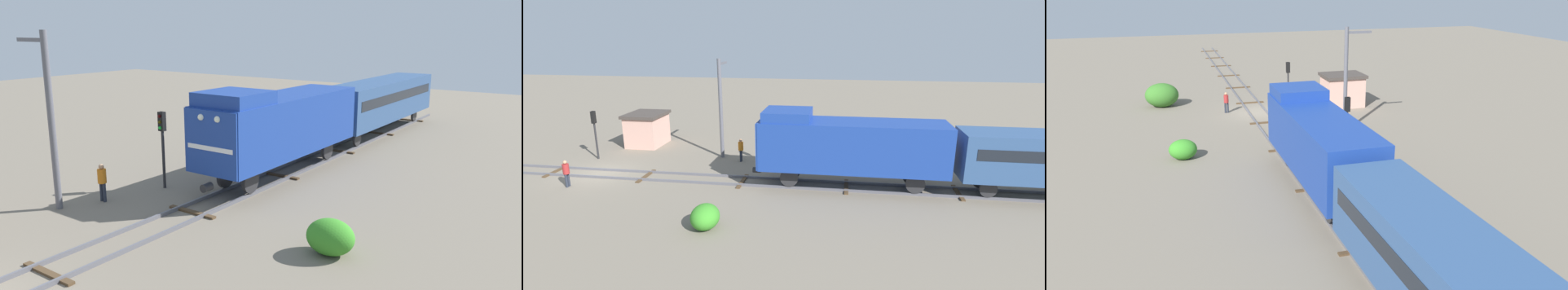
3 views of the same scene
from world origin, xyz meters
The scene contains 10 objects.
ground_plane centered at (0.00, 0.00, 0.00)m, with size 118.02×118.02×0.00m, color #756B5B.
railway_track centered at (0.00, 0.00, 0.07)m, with size 2.40×78.68×0.16m.
locomotive centered at (0.00, 16.41, 2.77)m, with size 2.90×11.60×4.60m.
traffic_signal_near centered at (-3.20, -2.15, 2.55)m, with size 0.32×0.34×3.64m.
traffic_signal_mid centered at (-3.40, 11.61, 2.58)m, with size 0.32×0.34×3.68m.
worker_near_track centered at (2.40, -0.63, 1.00)m, with size 0.38×0.38×1.70m.
worker_by_signal centered at (-4.20, 8.68, 1.00)m, with size 0.38×0.38×1.70m.
catenary_mast centered at (-5.07, 7.03, 3.95)m, with size 1.94×0.28×7.41m.
relay_hut centered at (-7.50, -0.24, 1.39)m, with size 3.50×2.90×2.74m.
bush_far centered at (6.48, 9.62, 0.62)m, with size 1.70×1.39×1.24m, color #368826.
Camera 2 is at (23.69, 16.06, 9.24)m, focal length 28.00 mm.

